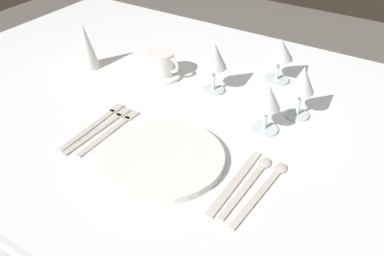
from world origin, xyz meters
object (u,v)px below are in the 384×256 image
Objects in this scene: spoon_soup at (252,179)px; coffee_cup_left at (161,63)px; dinner_plate at (163,158)px; fork_inner at (101,128)px; dinner_knife at (234,183)px; wine_glass_centre at (302,82)px; wine_glass_right at (214,58)px; fork_outer at (112,130)px; napkin_folded at (85,46)px; fork_salad at (96,124)px; wine_glass_far at (268,100)px; wine_glass_left at (280,52)px; spoon_dessert at (266,186)px.

spoon_soup is 0.51m from coffee_cup_left.
fork_inner is at bearing 174.67° from dinner_plate.
wine_glass_centre is at bearing 87.08° from dinner_knife.
wine_glass_right is (0.18, 0.01, 0.06)m from coffee_cup_left.
wine_glass_right is at bearing 69.76° from fork_outer.
napkin_folded reaches higher than fork_outer.
wine_glass_far is (0.37, 0.21, 0.08)m from fork_salad.
wine_glass_far reaches higher than dinner_plate.
coffee_cup_left is 0.76× the size of wine_glass_centre.
coffee_cup_left is (-0.41, 0.30, 0.04)m from dinner_knife.
wine_glass_left reaches higher than spoon_soup.
coffee_cup_left reaches higher than spoon_soup.
fork_outer and fork_salad have the same top height.
fork_outer is at bearing -110.24° from wine_glass_right.
fork_inner is at bearing -179.93° from dinner_knife.
napkin_folded reaches higher than dinner_knife.
napkin_folded is (-0.24, 0.22, 0.07)m from fork_salad.
spoon_dessert is 0.72m from napkin_folded.
fork_salad is 0.30m from coffee_cup_left.
dinner_knife is at bearing -129.17° from spoon_soup.
fork_inner is (-0.20, 0.02, -0.01)m from dinner_plate.
dinner_plate is 0.53m from napkin_folded.
coffee_cup_left is at bearing -152.02° from wine_glass_left.
wine_glass_far reaches higher than fork_inner.
wine_glass_right is (-0.26, 0.28, 0.10)m from spoon_soup.
fork_salad is 0.33m from napkin_folded.
napkin_folded is at bearing 178.74° from wine_glass_far.
fork_salad and dinner_knife have the same top height.
wine_glass_far reaches higher than fork_outer.
coffee_cup_left is at bearing 92.11° from fork_salad.
spoon_soup is 0.46m from wine_glass_left.
fork_inner is at bearing -41.04° from napkin_folded.
spoon_soup is at bearing 50.83° from dinner_knife.
wine_glass_right reaches higher than spoon_dessert.
napkin_folded reaches higher than wine_glass_left.
coffee_cup_left is 0.74× the size of napkin_folded.
dinner_plate is 0.20m from fork_inner.
coffee_cup_left is 0.35m from wine_glass_left.
fork_salad is at bearing -87.89° from coffee_cup_left.
spoon_dessert is 0.47m from wine_glass_left.
fork_inner is 1.56× the size of napkin_folded.
dinner_knife is at bearing 6.57° from dinner_plate.
dinner_knife is at bearing -19.68° from napkin_folded.
wine_glass_right reaches higher than dinner_plate.
wine_glass_centre is at bearing 61.10° from dinner_plate.
napkin_folded reaches higher than fork_inner.
napkin_folded is at bearing 152.09° from dinner_plate.
wine_glass_left is 0.20m from wine_glass_right.
spoon_dessert is at bearing -64.21° from wine_glass_far.
dinner_plate is 1.94× the size of wine_glass_centre.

